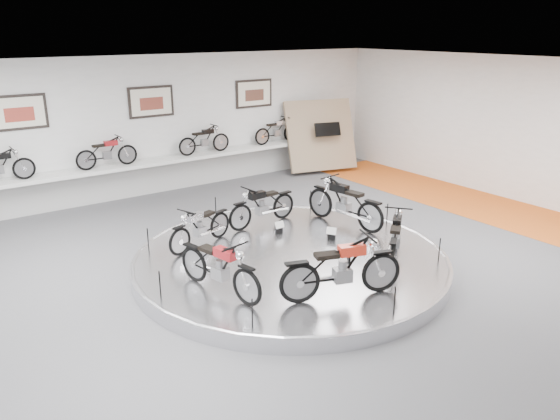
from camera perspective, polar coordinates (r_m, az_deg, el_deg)
floor at (r=11.11m, az=2.03°, el=-6.57°), size 16.00×16.00×0.00m
ceiling at (r=10.08m, az=2.29°, el=14.48°), size 16.00×16.00×0.00m
wall_back at (r=16.39m, az=-13.18°, el=8.54°), size 16.00×0.00×16.00m
wall_right at (r=16.48m, az=24.92°, el=7.36°), size 0.00×14.00×14.00m
orange_carpet_strip at (r=15.93m, az=21.79°, el=-0.01°), size 2.40×12.60×0.01m
dado_band at (r=16.67m, az=-12.79°, el=3.62°), size 15.68×0.04×1.10m
display_platform at (r=11.26m, az=1.10°, el=-5.36°), size 6.40×6.40×0.30m
platform_rim at (r=11.22m, az=1.10°, el=-4.80°), size 6.40×6.40×0.10m
shelf at (r=16.31m, az=-12.51°, el=4.95°), size 11.00×0.55×0.10m
poster_left at (r=15.27m, az=-25.61°, el=9.18°), size 1.35×0.06×0.88m
poster_center at (r=16.25m, az=-13.31°, el=10.95°), size 1.35×0.06×0.88m
poster_right at (r=17.88m, az=-2.72°, el=12.06°), size 1.35×0.06×0.88m
display_panel at (r=18.65m, az=4.27°, el=7.80°), size 2.56×1.52×2.30m
shelf_bike_b at (r=15.71m, az=-17.64°, el=5.56°), size 1.22×0.43×0.73m
shelf_bike_c at (r=16.85m, az=-7.91°, el=7.09°), size 1.22×0.43×0.73m
shelf_bike_d at (r=18.24m, az=-0.35°, el=8.14°), size 1.22×0.43×0.73m
bike_a at (r=12.76m, az=6.78°, el=0.81°), size 0.94×1.96×1.11m
bike_b at (r=12.72m, az=-1.86°, el=0.52°), size 1.68×0.72×0.96m
bike_c at (r=11.58m, az=-8.33°, el=-1.69°), size 1.61×0.99×0.89m
bike_d at (r=9.51m, az=-6.38°, el=-5.85°), size 0.95×1.80×1.01m
bike_e at (r=9.33m, az=6.44°, el=-6.03°), size 1.99×1.24×1.10m
bike_f at (r=11.05m, az=12.00°, el=-2.72°), size 1.63×1.47×0.96m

